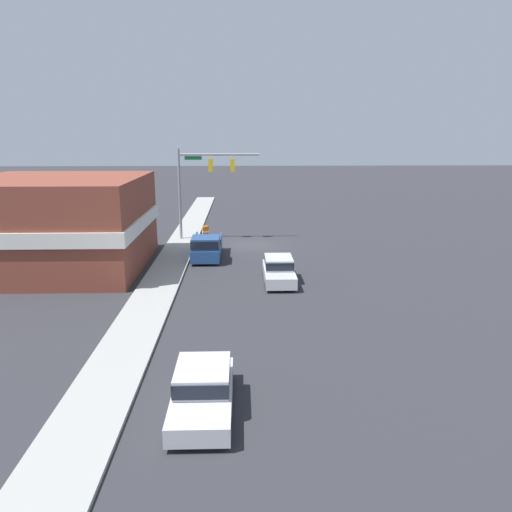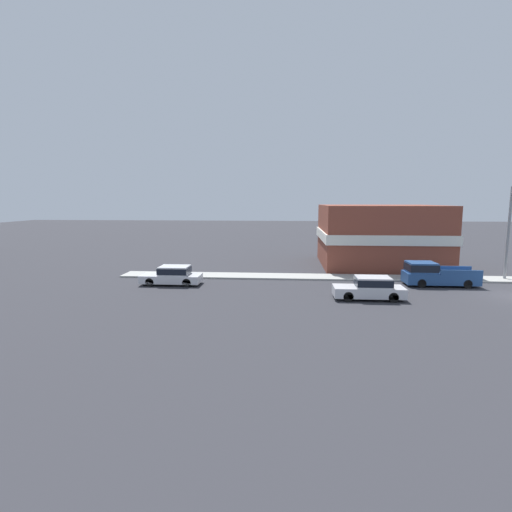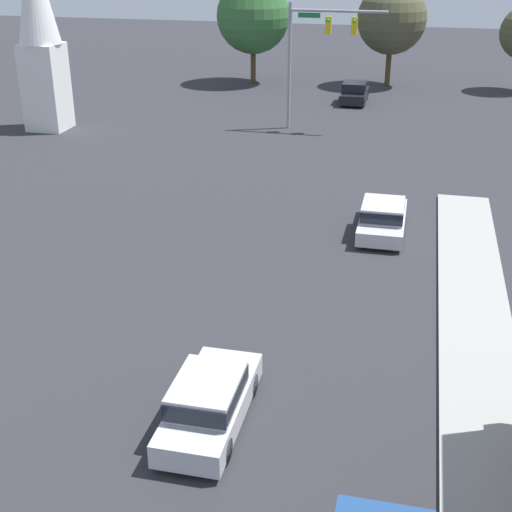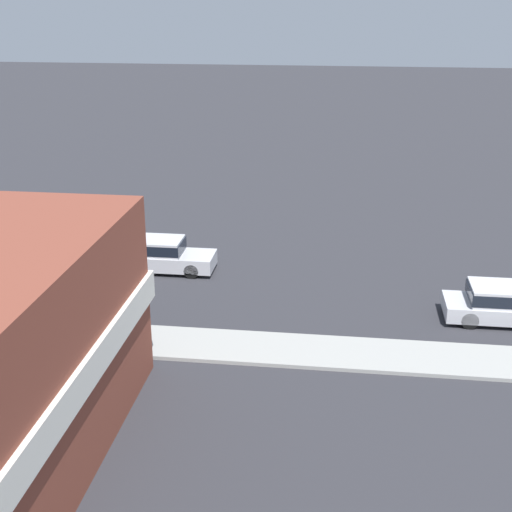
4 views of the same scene
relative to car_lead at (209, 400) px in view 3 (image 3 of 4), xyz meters
The scene contains 7 objects.
far_signal_assembly 31.85m from the car_lead, 93.70° to the left, with size 6.18×0.49×8.00m.
car_lead is the anchor object (origin of this frame).
car_distant 40.08m from the car_lead, 90.40° to the left, with size 1.86×4.39×1.59m.
car_oncoming 14.84m from the car_lead, 76.13° to the left, with size 1.91×4.62×1.46m.
church_steeple 34.08m from the car_lead, 124.70° to the left, with size 2.66×2.66×12.21m.
backdrop_tree_left_far 47.18m from the car_lead, 101.79° to the left, with size 6.12×6.12×8.58m.
backdrop_tree_left_mid 47.60m from the car_lead, 87.86° to the left, with size 5.69×5.69×8.28m.
Camera 3 is at (3.21, -4.47, 12.00)m, focal length 50.00 mm.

